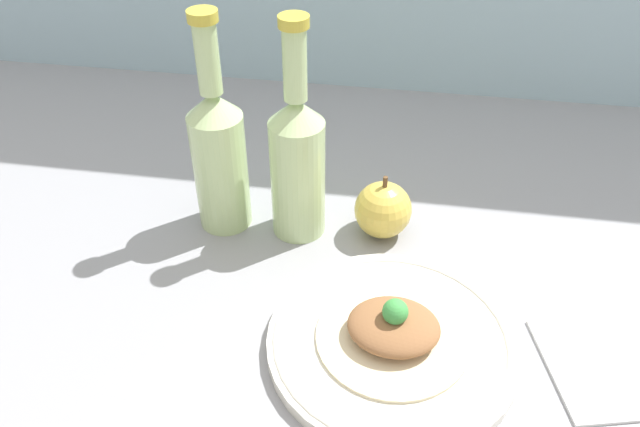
{
  "coord_description": "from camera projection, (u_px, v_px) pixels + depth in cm",
  "views": [
    {
      "loc": [
        7.68,
        -50.41,
        51.93
      ],
      "look_at": [
        -0.75,
        2.04,
        9.88
      ],
      "focal_mm": 35.0,
      "sensor_mm": 36.0,
      "label": 1
    }
  ],
  "objects": [
    {
      "name": "ground_plane",
      "position": [
        324.0,
        304.0,
        0.73
      ],
      "size": [
        180.0,
        110.0,
        4.0
      ],
      "primitive_type": "cube",
      "color": "gray"
    },
    {
      "name": "plate",
      "position": [
        392.0,
        341.0,
        0.65
      ],
      "size": [
        26.28,
        26.28,
        1.76
      ],
      "color": "silver",
      "rests_on": "ground_plane"
    },
    {
      "name": "plated_food",
      "position": [
        393.0,
        329.0,
        0.64
      ],
      "size": [
        16.03,
        16.03,
        5.36
      ],
      "color": "beige",
      "rests_on": "plate"
    },
    {
      "name": "cider_bottle_left",
      "position": [
        219.0,
        153.0,
        0.76
      ],
      "size": [
        6.74,
        6.74,
        28.23
      ],
      "color": "#B7D18E",
      "rests_on": "ground_plane"
    },
    {
      "name": "cider_bottle_right",
      "position": [
        297.0,
        160.0,
        0.75
      ],
      "size": [
        6.74,
        6.74,
        28.23
      ],
      "color": "#B7D18E",
      "rests_on": "ground_plane"
    },
    {
      "name": "apple",
      "position": [
        383.0,
        210.0,
        0.78
      ],
      "size": [
        7.26,
        7.26,
        8.65
      ],
      "color": "gold",
      "rests_on": "ground_plane"
    },
    {
      "name": "napkin",
      "position": [
        633.0,
        362.0,
        0.64
      ],
      "size": [
        20.34,
        17.06,
        0.8
      ],
      "color": "white",
      "rests_on": "ground_plane"
    }
  ]
}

